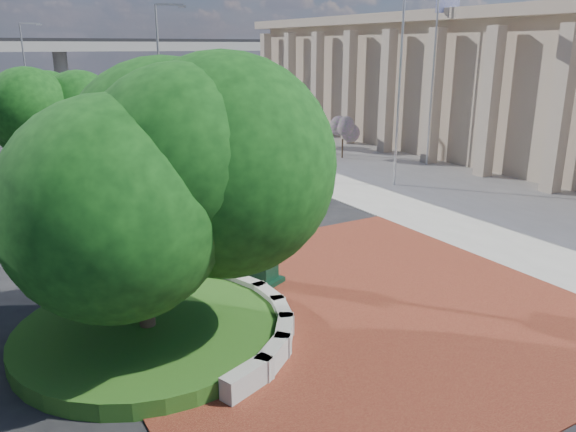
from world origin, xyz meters
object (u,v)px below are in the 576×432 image
at_px(flagpole_b, 433,78).
at_px(street_lamp_near, 162,64).
at_px(post_clock, 263,186).
at_px(street_lamp_far, 27,64).
at_px(parked_car, 109,112).
at_px(flagpole_a, 400,79).

xyz_separation_m(flagpole_b, street_lamp_near, (-10.48, 14.89, 0.54)).
bearing_deg(flagpole_b, post_clock, -147.86).
xyz_separation_m(post_clock, street_lamp_far, (-0.72, 43.69, 2.09)).
bearing_deg(parked_car, flagpole_b, -53.23).
height_order(flagpole_b, street_lamp_far, flagpole_b).
bearing_deg(flagpole_a, parked_car, 100.39).
relative_size(post_clock, street_lamp_far, 0.62).
height_order(post_clock, street_lamp_near, street_lamp_near).
distance_m(flagpole_b, street_lamp_far, 37.55).
bearing_deg(street_lamp_near, parked_car, 91.54).
xyz_separation_m(post_clock, flagpole_a, (11.22, 7.29, 2.21)).
bearing_deg(post_clock, flagpole_b, 32.14).
xyz_separation_m(flagpole_b, street_lamp_far, (-16.84, 33.56, 0.11)).
distance_m(post_clock, street_lamp_far, 43.75).
relative_size(flagpole_b, street_lamp_near, 1.03).
bearing_deg(post_clock, parked_car, 82.49).
height_order(post_clock, flagpole_b, flagpole_b).
relative_size(flagpole_a, street_lamp_far, 1.17).
height_order(parked_car, street_lamp_near, street_lamp_near).
bearing_deg(flagpole_a, street_lamp_far, 108.15).
bearing_deg(post_clock, flagpole_a, 33.03).
bearing_deg(flagpole_a, post_clock, -146.97).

